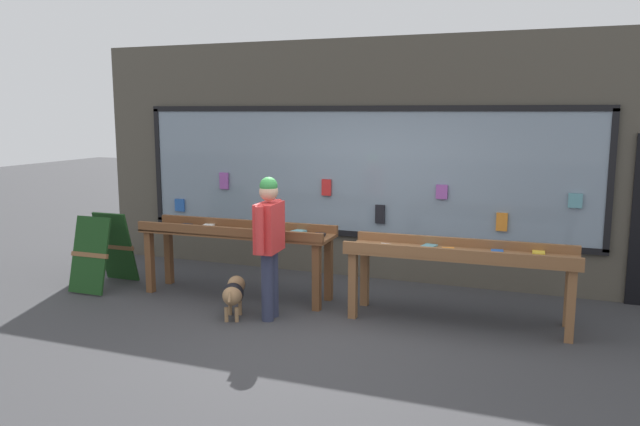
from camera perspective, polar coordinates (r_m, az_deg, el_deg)
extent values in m
plane|color=#38383A|center=(6.91, -0.44, -10.66)|extent=(40.00, 40.00, 0.00)
cube|color=#4C473D|center=(8.80, 5.32, 4.81)|extent=(8.83, 0.20, 3.35)
cube|color=gray|center=(8.77, 3.20, 3.76)|extent=(6.55, 0.03, 1.76)
cube|color=black|center=(8.73, 3.26, 9.52)|extent=(6.63, 0.06, 0.08)
cube|color=black|center=(8.90, 3.15, -1.89)|extent=(6.63, 0.06, 0.08)
cube|color=black|center=(10.26, -14.51, 4.28)|extent=(0.08, 0.06, 1.76)
cube|color=black|center=(8.37, 25.06, 2.63)|extent=(0.08, 0.06, 1.76)
cube|color=#2659B2|center=(10.08, -12.71, 0.71)|extent=(0.17, 0.03, 0.19)
cube|color=#994CA5|center=(9.60, -8.77, 2.92)|extent=(0.14, 0.03, 0.25)
cube|color=red|center=(9.26, -4.14, 0.26)|extent=(0.16, 0.03, 0.19)
cube|color=red|center=(8.90, 0.60, 2.35)|extent=(0.14, 0.03, 0.23)
cube|color=black|center=(8.70, 5.51, -0.10)|extent=(0.13, 0.03, 0.26)
cube|color=#994CA5|center=(8.46, 11.07, 1.91)|extent=(0.15, 0.03, 0.19)
cube|color=orange|center=(8.42, 16.29, -0.79)|extent=(0.14, 0.03, 0.24)
cube|color=#5999A5|center=(8.34, 22.31, 1.05)|extent=(0.17, 0.03, 0.18)
cube|color=brown|center=(8.49, -15.29, -4.34)|extent=(0.09, 0.09, 0.81)
cube|color=brown|center=(7.45, -0.31, -5.91)|extent=(0.09, 0.09, 0.81)
cube|color=brown|center=(8.85, -13.66, -3.72)|extent=(0.09, 0.09, 0.81)
cube|color=brown|center=(7.85, 0.79, -5.11)|extent=(0.09, 0.09, 0.81)
cube|color=brown|center=(8.00, -7.64, -1.80)|extent=(2.54, 0.68, 0.04)
cube|color=brown|center=(7.75, -8.56, -1.73)|extent=(2.53, 0.14, 0.12)
cube|color=brown|center=(8.23, -6.79, -1.05)|extent=(2.53, 0.14, 0.12)
cube|color=#994CA5|center=(8.45, -15.03, -1.25)|extent=(0.19, 0.24, 0.02)
cube|color=black|center=(8.41, -12.34, -1.13)|extent=(0.17, 0.21, 0.03)
cube|color=silver|center=(8.36, -10.21, -1.16)|extent=(0.17, 0.20, 0.03)
cube|color=#2659B2|center=(7.99, -9.05, -1.62)|extent=(0.16, 0.20, 0.02)
cube|color=black|center=(7.88, -6.72, -1.75)|extent=(0.17, 0.22, 0.02)
cube|color=silver|center=(7.81, -4.12, -1.77)|extent=(0.16, 0.21, 0.02)
cube|color=#5999A5|center=(7.80, -2.06, -1.74)|extent=(0.19, 0.24, 0.03)
cube|color=black|center=(7.58, -0.10, -2.05)|extent=(0.16, 0.22, 0.03)
cube|color=brown|center=(7.20, 3.03, -6.65)|extent=(0.09, 0.09, 0.77)
cube|color=brown|center=(6.94, 21.95, -7.93)|extent=(0.09, 0.09, 0.77)
cube|color=brown|center=(7.67, 4.11, -5.65)|extent=(0.09, 0.09, 0.77)
cube|color=brown|center=(7.43, 21.79, -6.79)|extent=(0.09, 0.09, 0.77)
cube|color=brown|center=(7.12, 12.68, -3.69)|extent=(2.54, 0.75, 0.04)
cube|color=brown|center=(6.81, 12.39, -3.75)|extent=(2.53, 0.14, 0.12)
cube|color=brown|center=(7.40, 12.98, -2.72)|extent=(2.53, 0.14, 0.12)
cube|color=red|center=(7.16, 3.96, -3.14)|extent=(0.16, 0.21, 0.02)
cube|color=silver|center=(7.25, 5.76, -3.00)|extent=(0.16, 0.20, 0.03)
cube|color=#5999A5|center=(7.10, 7.51, -3.30)|extent=(0.13, 0.20, 0.03)
cube|color=#5999A5|center=(7.33, 9.92, -2.99)|extent=(0.18, 0.22, 0.02)
cube|color=orange|center=(7.18, 11.70, -3.31)|extent=(0.19, 0.25, 0.02)
cube|color=#2659B2|center=(6.90, 13.42, -3.88)|extent=(0.21, 0.23, 0.02)
cube|color=#2659B2|center=(7.21, 15.90, -3.43)|extent=(0.16, 0.22, 0.02)
cube|color=red|center=(6.93, 17.41, -4.00)|extent=(0.18, 0.23, 0.02)
cube|color=yellow|center=(7.28, 19.36, -3.43)|extent=(0.14, 0.22, 0.03)
cube|color=#5999A5|center=(6.88, 21.53, -4.27)|extent=(0.16, 0.24, 0.03)
cylinder|color=#2D334C|center=(7.12, -4.83, -6.75)|extent=(0.14, 0.14, 0.79)
cylinder|color=#2D334C|center=(7.26, -4.38, -6.43)|extent=(0.14, 0.14, 0.79)
cube|color=red|center=(7.04, -4.67, -1.31)|extent=(0.25, 0.46, 0.56)
cylinder|color=red|center=(6.78, -5.54, -1.62)|extent=(0.09, 0.09, 0.53)
cylinder|color=red|center=(7.29, -3.87, -0.82)|extent=(0.09, 0.09, 0.53)
sphere|color=tan|center=(6.97, -4.72, 1.96)|extent=(0.21, 0.21, 0.21)
sphere|color=#338C3F|center=(6.97, -4.72, 2.49)|extent=(0.20, 0.20, 0.20)
ellipsoid|color=#99724C|center=(7.27, -7.96, -7.38)|extent=(0.36, 0.47, 0.23)
ellipsoid|color=black|center=(7.26, -7.96, -7.30)|extent=(0.31, 0.32, 0.25)
sphere|color=#99724C|center=(7.49, -7.66, -6.50)|extent=(0.21, 0.21, 0.21)
cylinder|color=#99724C|center=(7.03, -8.29, -7.65)|extent=(0.06, 0.10, 0.12)
cylinder|color=#99724C|center=(7.43, -7.32, -8.60)|extent=(0.04, 0.04, 0.17)
cylinder|color=#99724C|center=(7.45, -8.22, -8.57)|extent=(0.04, 0.04, 0.17)
cylinder|color=#99724C|center=(7.20, -7.63, -9.20)|extent=(0.04, 0.04, 0.17)
cylinder|color=#99724C|center=(7.22, -8.56, -9.17)|extent=(0.04, 0.04, 0.17)
cube|color=#193F19|center=(8.69, -20.31, -3.62)|extent=(0.53, 0.29, 0.98)
cube|color=brown|center=(8.69, -20.31, -3.62)|extent=(0.57, 0.06, 0.07)
cube|color=#193F19|center=(9.08, -18.15, -2.96)|extent=(0.53, 0.29, 0.98)
cube|color=brown|center=(9.08, -18.15, -2.96)|extent=(0.57, 0.06, 0.07)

